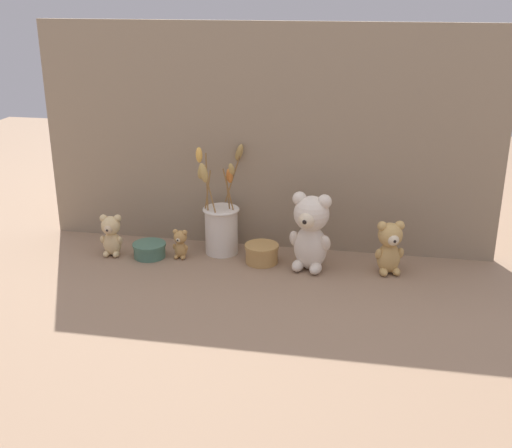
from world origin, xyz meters
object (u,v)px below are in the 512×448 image
at_px(teddy_bear_small, 111,234).
at_px(decorative_tin_short, 149,250).
at_px(teddy_bear_tiny, 180,243).
at_px(decorative_tin_tall, 262,253).
at_px(teddy_bear_medium, 390,246).
at_px(teddy_bear_large, 311,230).
at_px(flower_vase, 221,224).

relative_size(teddy_bear_small, decorative_tin_short, 1.30).
relative_size(teddy_bear_tiny, decorative_tin_tall, 0.90).
relative_size(teddy_bear_medium, decorative_tin_tall, 1.55).
height_order(teddy_bear_tiny, decorative_tin_tall, teddy_bear_tiny).
height_order(teddy_bear_large, teddy_bear_tiny, teddy_bear_large).
relative_size(teddy_bear_tiny, flower_vase, 0.27).
bearing_deg(teddy_bear_small, decorative_tin_short, 3.75).
relative_size(decorative_tin_tall, decorative_tin_short, 1.01).
bearing_deg(teddy_bear_tiny, teddy_bear_large, -1.16).
bearing_deg(teddy_bear_large, teddy_bear_medium, 3.72).
xyz_separation_m(decorative_tin_tall, decorative_tin_short, (-0.35, -0.02, -0.01)).
distance_m(decorative_tin_tall, decorative_tin_short, 0.35).
relative_size(teddy_bear_medium, teddy_bear_small, 1.21).
bearing_deg(decorative_tin_tall, decorative_tin_short, -176.21).
bearing_deg(teddy_bear_large, teddy_bear_tiny, 178.84).
bearing_deg(decorative_tin_short, teddy_bear_large, 0.41).
height_order(teddy_bear_large, decorative_tin_tall, teddy_bear_large).
bearing_deg(flower_vase, teddy_bear_large, -14.31).
bearing_deg(decorative_tin_short, flower_vase, 19.99).
bearing_deg(teddy_bear_tiny, decorative_tin_tall, 2.61).
distance_m(teddy_bear_small, teddy_bear_tiny, 0.22).
bearing_deg(teddy_bear_medium, teddy_bear_large, -176.28).
bearing_deg(decorative_tin_tall, flower_vase, 158.87).
distance_m(teddy_bear_tiny, decorative_tin_tall, 0.25).
bearing_deg(teddy_bear_tiny, decorative_tin_short, -173.16).
bearing_deg(flower_vase, decorative_tin_tall, -21.13).
xyz_separation_m(teddy_bear_medium, teddy_bear_tiny, (-0.63, -0.01, -0.04)).
xyz_separation_m(flower_vase, decorative_tin_tall, (0.14, -0.05, -0.07)).
relative_size(teddy_bear_small, flower_vase, 0.39).
height_order(teddy_bear_small, decorative_tin_tall, teddy_bear_small).
xyz_separation_m(teddy_bear_tiny, decorative_tin_short, (-0.10, -0.01, -0.03)).
height_order(teddy_bear_medium, decorative_tin_short, teddy_bear_medium).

